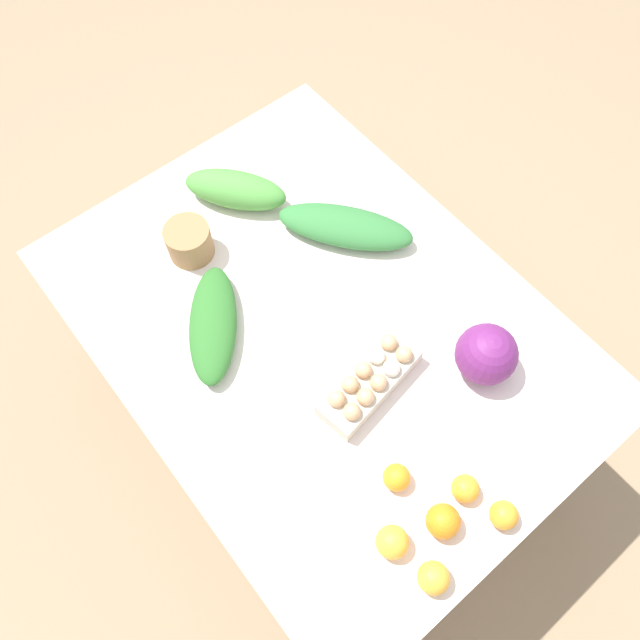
{
  "coord_description": "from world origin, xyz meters",
  "views": [
    {
      "loc": [
        0.58,
        -0.47,
        2.28
      ],
      "look_at": [
        0.0,
        0.0,
        0.79
      ],
      "focal_mm": 35.0,
      "sensor_mm": 36.0,
      "label": 1
    }
  ],
  "objects_px": {
    "orange_0": "(443,521)",
    "orange_5": "(433,578)",
    "egg_carton": "(370,381)",
    "orange_2": "(465,489)",
    "greens_bunch_kale": "(345,227)",
    "cabbage_purple": "(486,354)",
    "orange_3": "(396,477)",
    "greens_bunch_dandelion": "(213,324)",
    "orange_1": "(504,515)",
    "orange_4": "(392,542)",
    "greens_bunch_beet_tops": "(236,190)",
    "paper_bag": "(189,241)"
  },
  "relations": [
    {
      "from": "greens_bunch_beet_tops",
      "to": "greens_bunch_kale",
      "type": "bearing_deg",
      "value": 29.39
    },
    {
      "from": "egg_carton",
      "to": "orange_3",
      "type": "bearing_deg",
      "value": 54.7
    },
    {
      "from": "orange_2",
      "to": "orange_0",
      "type": "bearing_deg",
      "value": -77.99
    },
    {
      "from": "orange_2",
      "to": "orange_3",
      "type": "distance_m",
      "value": 0.16
    },
    {
      "from": "greens_bunch_beet_tops",
      "to": "orange_4",
      "type": "distance_m",
      "value": 1.06
    },
    {
      "from": "greens_bunch_dandelion",
      "to": "orange_1",
      "type": "height_order",
      "value": "greens_bunch_dandelion"
    },
    {
      "from": "egg_carton",
      "to": "orange_5",
      "type": "height_order",
      "value": "egg_carton"
    },
    {
      "from": "greens_bunch_kale",
      "to": "orange_1",
      "type": "distance_m",
      "value": 0.87
    },
    {
      "from": "orange_0",
      "to": "orange_2",
      "type": "relative_size",
      "value": 1.21
    },
    {
      "from": "greens_bunch_kale",
      "to": "orange_1",
      "type": "bearing_deg",
      "value": -15.57
    },
    {
      "from": "egg_carton",
      "to": "orange_4",
      "type": "distance_m",
      "value": 0.39
    },
    {
      "from": "egg_carton",
      "to": "paper_bag",
      "type": "distance_m",
      "value": 0.64
    },
    {
      "from": "egg_carton",
      "to": "orange_3",
      "type": "height_order",
      "value": "egg_carton"
    },
    {
      "from": "greens_bunch_dandelion",
      "to": "orange_3",
      "type": "bearing_deg",
      "value": 9.81
    },
    {
      "from": "egg_carton",
      "to": "greens_bunch_kale",
      "type": "distance_m",
      "value": 0.47
    },
    {
      "from": "orange_2",
      "to": "orange_3",
      "type": "relative_size",
      "value": 1.01
    },
    {
      "from": "orange_1",
      "to": "orange_3",
      "type": "height_order",
      "value": "same"
    },
    {
      "from": "greens_bunch_dandelion",
      "to": "orange_0",
      "type": "relative_size",
      "value": 4.33
    },
    {
      "from": "egg_carton",
      "to": "orange_1",
      "type": "distance_m",
      "value": 0.44
    },
    {
      "from": "greens_bunch_kale",
      "to": "orange_5",
      "type": "xyz_separation_m",
      "value": [
        0.83,
        -0.45,
        -0.0
      ]
    },
    {
      "from": "greens_bunch_beet_tops",
      "to": "greens_bunch_dandelion",
      "type": "bearing_deg",
      "value": -43.76
    },
    {
      "from": "greens_bunch_dandelion",
      "to": "orange_5",
      "type": "relative_size",
      "value": 4.75
    },
    {
      "from": "orange_0",
      "to": "orange_4",
      "type": "bearing_deg",
      "value": -108.41
    },
    {
      "from": "paper_bag",
      "to": "greens_bunch_dandelion",
      "type": "relative_size",
      "value": 0.37
    },
    {
      "from": "orange_0",
      "to": "cabbage_purple",
      "type": "bearing_deg",
      "value": 121.71
    },
    {
      "from": "greens_bunch_beet_tops",
      "to": "orange_2",
      "type": "height_order",
      "value": "greens_bunch_beet_tops"
    },
    {
      "from": "greens_bunch_beet_tops",
      "to": "orange_5",
      "type": "relative_size",
      "value": 4.18
    },
    {
      "from": "greens_bunch_beet_tops",
      "to": "orange_1",
      "type": "bearing_deg",
      "value": -3.25
    },
    {
      "from": "egg_carton",
      "to": "orange_2",
      "type": "distance_m",
      "value": 0.34
    },
    {
      "from": "greens_bunch_dandelion",
      "to": "greens_bunch_beet_tops",
      "type": "relative_size",
      "value": 1.14
    },
    {
      "from": "cabbage_purple",
      "to": "paper_bag",
      "type": "relative_size",
      "value": 1.22
    },
    {
      "from": "orange_3",
      "to": "orange_1",
      "type": "bearing_deg",
      "value": 31.16
    },
    {
      "from": "orange_1",
      "to": "paper_bag",
      "type": "bearing_deg",
      "value": -172.37
    },
    {
      "from": "egg_carton",
      "to": "orange_5",
      "type": "bearing_deg",
      "value": 56.87
    },
    {
      "from": "egg_carton",
      "to": "orange_2",
      "type": "xyz_separation_m",
      "value": [
        0.34,
        -0.0,
        -0.01
      ]
    },
    {
      "from": "paper_bag",
      "to": "orange_4",
      "type": "xyz_separation_m",
      "value": [
        0.95,
        -0.09,
        -0.01
      ]
    },
    {
      "from": "orange_2",
      "to": "orange_3",
      "type": "height_order",
      "value": "same"
    },
    {
      "from": "orange_2",
      "to": "orange_5",
      "type": "bearing_deg",
      "value": -64.33
    },
    {
      "from": "orange_4",
      "to": "orange_0",
      "type": "bearing_deg",
      "value": 71.59
    },
    {
      "from": "egg_carton",
      "to": "orange_5",
      "type": "relative_size",
      "value": 4.23
    },
    {
      "from": "orange_5",
      "to": "orange_4",
      "type": "bearing_deg",
      "value": -169.88
    },
    {
      "from": "greens_bunch_beet_tops",
      "to": "orange_1",
      "type": "relative_size",
      "value": 4.57
    },
    {
      "from": "orange_2",
      "to": "orange_4",
      "type": "relative_size",
      "value": 0.87
    },
    {
      "from": "orange_0",
      "to": "orange_1",
      "type": "bearing_deg",
      "value": 56.65
    },
    {
      "from": "orange_5",
      "to": "orange_2",
      "type": "bearing_deg",
      "value": 115.67
    },
    {
      "from": "orange_0",
      "to": "orange_5",
      "type": "xyz_separation_m",
      "value": [
        0.07,
        -0.1,
        -0.0
      ]
    },
    {
      "from": "greens_bunch_kale",
      "to": "orange_2",
      "type": "height_order",
      "value": "greens_bunch_kale"
    },
    {
      "from": "greens_bunch_kale",
      "to": "greens_bunch_beet_tops",
      "type": "height_order",
      "value": "greens_bunch_beet_tops"
    },
    {
      "from": "orange_3",
      "to": "orange_4",
      "type": "bearing_deg",
      "value": -46.37
    },
    {
      "from": "orange_0",
      "to": "orange_3",
      "type": "bearing_deg",
      "value": -174.61
    }
  ]
}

